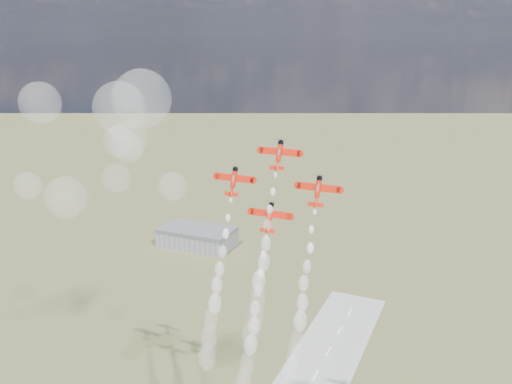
{
  "coord_description": "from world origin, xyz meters",
  "views": [
    {
      "loc": [
        56.79,
        -124.55,
        141.2
      ],
      "look_at": [
        -6.14,
        20.09,
        95.03
      ],
      "focal_mm": 38.0,
      "sensor_mm": 36.0,
      "label": 1
    }
  ],
  "objects": [
    {
      "name": "plane_right",
      "position": [
        13.35,
        19.99,
        97.81
      ],
      "size": [
        12.82,
        5.94,
        8.71
      ],
      "rotation": [
        1.18,
        0.0,
        0.0
      ],
      "color": "red",
      "rests_on": "ground"
    },
    {
      "name": "plane_left",
      "position": [
        -13.63,
        19.99,
        97.81
      ],
      "size": [
        12.82,
        5.94,
        8.71
      ],
      "rotation": [
        1.18,
        0.0,
        0.0
      ],
      "color": "red",
      "rests_on": "ground"
    },
    {
      "name": "plane_lead",
      "position": [
        -0.14,
        23.59,
        106.54
      ],
      "size": [
        12.82,
        5.94,
        8.71
      ],
      "rotation": [
        1.18,
        0.0,
        0.0
      ],
      "color": "red",
      "rests_on": "ground"
    },
    {
      "name": "hangar",
      "position": [
        -120.0,
        180.0,
        6.5
      ],
      "size": [
        50.0,
        28.0,
        13.0
      ],
      "color": "gray",
      "rests_on": "ground"
    },
    {
      "name": "smoke_trail_lead",
      "position": [
        0.06,
        6.66,
        66.27
      ],
      "size": [
        5.4,
        21.6,
        46.67
      ],
      "color": "white",
      "rests_on": "plane_lead"
    },
    {
      "name": "plane_slot",
      "position": [
        -0.14,
        16.39,
        89.07
      ],
      "size": [
        12.82,
        5.94,
        8.71
      ],
      "rotation": [
        1.18,
        0.0,
        0.0
      ],
      "color": "red",
      "rests_on": "ground"
    },
    {
      "name": "smoke_trail_left",
      "position": [
        -13.6,
        3.58,
        57.41
      ],
      "size": [
        5.42,
        20.99,
        47.13
      ],
      "color": "white",
      "rests_on": "plane_left"
    },
    {
      "name": "smoke_trail_slot",
      "position": [
        -0.21,
        -0.28,
        48.95
      ],
      "size": [
        5.18,
        20.88,
        46.2
      ],
      "color": "white",
      "rests_on": "plane_slot"
    },
    {
      "name": "smoke_trail_right",
      "position": [
        13.51,
        3.18,
        57.68
      ],
      "size": [
        5.5,
        21.19,
        46.11
      ],
      "color": "white",
      "rests_on": "plane_right"
    },
    {
      "name": "drifted_smoke_cloud",
      "position": [
        -66.28,
        27.71,
        106.99
      ],
      "size": [
        61.68,
        32.44,
        58.85
      ],
      "color": "white",
      "rests_on": "ground"
    }
  ]
}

